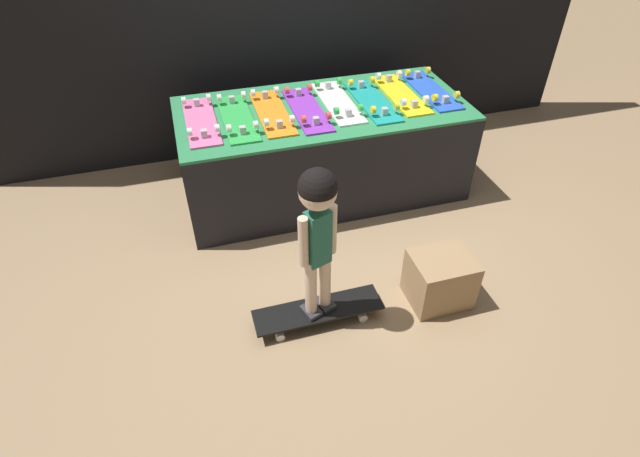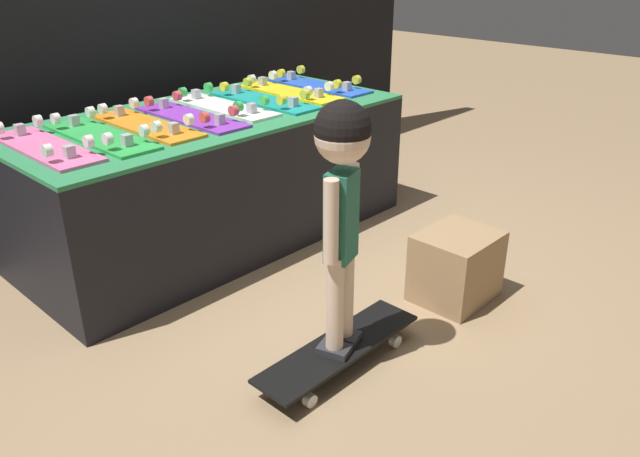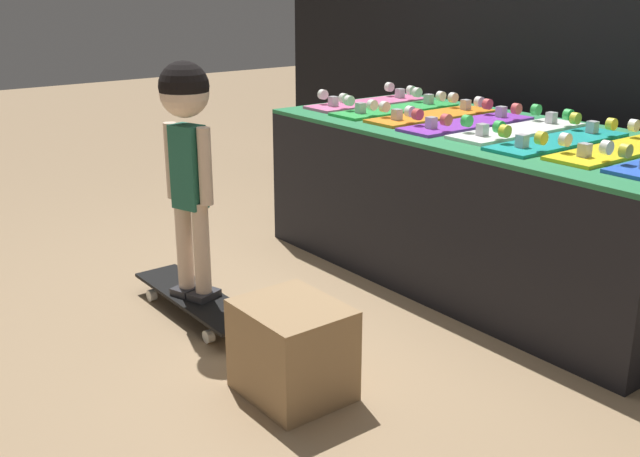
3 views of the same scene
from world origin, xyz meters
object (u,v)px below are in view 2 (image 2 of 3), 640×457
Objects in this scene: skateboard_pink_on_rack at (44,145)px; skateboard_purple_on_rack at (191,115)px; skateboard_white_on_rack at (223,105)px; skateboard_yellow_on_rack at (290,91)px; skateboard_green_on_rack at (100,135)px; skateboard_on_floor at (339,349)px; skateboard_blue_on_rack at (318,84)px; skateboard_orange_on_rack at (146,124)px; child at (342,183)px; storage_box at (456,266)px; skateboard_teal_on_rack at (264,99)px.

skateboard_pink_on_rack is 1.00× the size of skateboard_purple_on_rack.
skateboard_white_on_rack and skateboard_yellow_on_rack have the same top height.
skateboard_yellow_on_rack is (1.25, 0.04, 0.00)m from skateboard_green_on_rack.
skateboard_pink_on_rack reaches higher than skateboard_on_floor.
skateboard_purple_on_rack and skateboard_blue_on_rack have the same top height.
skateboard_orange_on_rack is (0.25, 0.01, 0.00)m from skateboard_green_on_rack.
skateboard_purple_on_rack is 1.48m from skateboard_on_floor.
skateboard_orange_on_rack is at bearing 174.38° from skateboard_purple_on_rack.
child reaches higher than skateboard_white_on_rack.
skateboard_blue_on_rack is 1.87m from child.
skateboard_white_on_rack reaches higher than storage_box.
skateboard_orange_on_rack is 1.48m from skateboard_on_floor.
skateboard_purple_on_rack is at bearing 58.78° from child.
child is 0.98m from storage_box.
skateboard_yellow_on_rack is (1.50, 0.01, 0.00)m from skateboard_pink_on_rack.
skateboard_teal_on_rack and skateboard_yellow_on_rack have the same top height.
skateboard_purple_on_rack is at bearing -5.62° from skateboard_orange_on_rack.
skateboard_orange_on_rack is at bearing -178.76° from skateboard_blue_on_rack.
skateboard_blue_on_rack is at bearing 69.03° from storage_box.
skateboard_pink_on_rack is 0.75m from skateboard_purple_on_rack.
skateboard_pink_on_rack and skateboard_white_on_rack have the same top height.
skateboard_pink_on_rack is 1.00× the size of skateboard_white_on_rack.
skateboard_teal_on_rack is at bearing -1.99° from skateboard_orange_on_rack.
skateboard_green_on_rack is 1.76m from storage_box.
skateboard_teal_on_rack is (0.25, -0.05, 0.00)m from skateboard_white_on_rack.
child is at bearing -92.07° from skateboard_orange_on_rack.
skateboard_purple_on_rack is (0.25, -0.02, 0.00)m from skateboard_orange_on_rack.
skateboard_yellow_on_rack reaches higher than storage_box.
skateboard_blue_on_rack is (0.75, -0.00, 0.00)m from skateboard_white_on_rack.
skateboard_green_on_rack and skateboard_blue_on_rack have the same top height.
skateboard_white_on_rack is 0.50m from skateboard_yellow_on_rack.
skateboard_blue_on_rack is (0.50, 0.05, 0.00)m from skateboard_teal_on_rack.
skateboard_blue_on_rack is at bearing 46.19° from skateboard_on_floor.
skateboard_green_on_rack reaches higher than storage_box.
skateboard_pink_on_rack is at bearing 174.11° from skateboard_green_on_rack.
skateboard_white_on_rack is at bearing 3.11° from skateboard_green_on_rack.
child reaches higher than storage_box.
skateboard_blue_on_rack is (1.00, 0.05, 0.00)m from skateboard_purple_on_rack.
child is (-0.30, -1.30, 0.05)m from skateboard_purple_on_rack.
skateboard_purple_on_rack is 1.53m from storage_box.
skateboard_yellow_on_rack is 1.83m from skateboard_on_floor.
skateboard_purple_on_rack and skateboard_yellow_on_rack have the same top height.
skateboard_white_on_rack is (0.50, 0.03, 0.00)m from skateboard_orange_on_rack.
skateboard_on_floor is (-0.55, -1.35, -0.65)m from skateboard_white_on_rack.
skateboard_green_on_rack and skateboard_yellow_on_rack have the same top height.
skateboard_green_on_rack is at bearing 178.71° from skateboard_purple_on_rack.
skateboard_purple_on_rack is 0.26m from skateboard_white_on_rack.
skateboard_teal_on_rack is 1.00× the size of skateboard_blue_on_rack.
skateboard_pink_on_rack is 0.25m from skateboard_green_on_rack.
skateboard_purple_on_rack is (0.75, -0.04, 0.00)m from skateboard_pink_on_rack.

